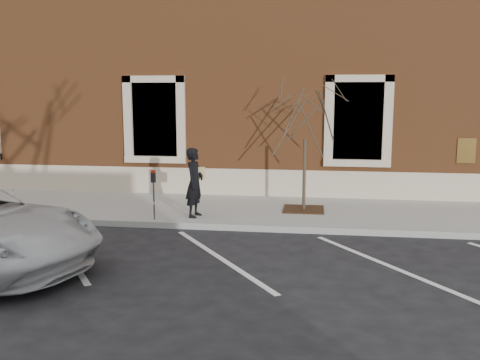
# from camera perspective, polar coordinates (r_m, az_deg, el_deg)

# --- Properties ---
(ground) EXTENTS (120.00, 120.00, 0.00)m
(ground) POSITION_cam_1_polar(r_m,az_deg,el_deg) (12.68, -0.38, -5.35)
(ground) COLOR #28282B
(ground) RESTS_ON ground
(sidewalk_near) EXTENTS (40.00, 3.50, 0.15)m
(sidewalk_near) POSITION_cam_1_polar(r_m,az_deg,el_deg) (14.35, 0.64, -3.30)
(sidewalk_near) COLOR #9D9B93
(sidewalk_near) RESTS_ON ground
(curb_near) EXTENTS (40.00, 0.12, 0.15)m
(curb_near) POSITION_cam_1_polar(r_m,az_deg,el_deg) (12.62, -0.41, -5.08)
(curb_near) COLOR #9E9E99
(curb_near) RESTS_ON ground
(parking_stripes) EXTENTS (28.00, 4.40, 0.01)m
(parking_stripes) POSITION_cam_1_polar(r_m,az_deg,el_deg) (10.60, -2.13, -8.33)
(parking_stripes) COLOR silver
(parking_stripes) RESTS_ON ground
(building_civic) EXTENTS (40.00, 8.62, 8.00)m
(building_civic) POSITION_cam_1_polar(r_m,az_deg,el_deg) (19.97, 2.92, 11.58)
(building_civic) COLOR brown
(building_civic) RESTS_ON ground
(man) EXTENTS (0.51, 0.69, 1.72)m
(man) POSITION_cam_1_polar(r_m,az_deg,el_deg) (13.25, -4.86, -0.28)
(man) COLOR black
(man) RESTS_ON sidewalk_near
(parking_meter) EXTENTS (0.11, 0.08, 1.21)m
(parking_meter) POSITION_cam_1_polar(r_m,az_deg,el_deg) (13.06, -9.21, -0.58)
(parking_meter) COLOR #595B60
(parking_meter) RESTS_ON sidewalk_near
(tree_grate) EXTENTS (1.06, 1.06, 0.03)m
(tree_grate) POSITION_cam_1_polar(r_m,az_deg,el_deg) (14.22, 6.79, -3.12)
(tree_grate) COLOR #3E2413
(tree_grate) RESTS_ON sidewalk_near
(sapling) EXTENTS (2.03, 2.03, 3.39)m
(sapling) POSITION_cam_1_polar(r_m,az_deg,el_deg) (13.90, 6.98, 6.40)
(sapling) COLOR #3E3325
(sapling) RESTS_ON sidewalk_near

